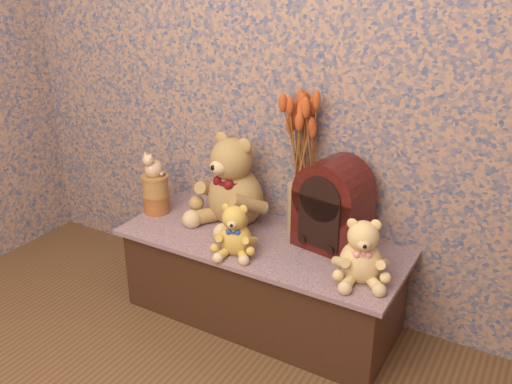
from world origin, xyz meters
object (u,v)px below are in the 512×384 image
Objects in this scene: teddy_medium at (235,226)px; teddy_small at (362,247)px; teddy_large at (235,175)px; cathedral_radio at (333,203)px; ceramic_vase at (301,208)px; biscuit_tin_lower at (157,203)px; cat_figurine at (154,163)px.

teddy_small is at bearing -13.49° from teddy_medium.
teddy_large is 1.15× the size of cathedral_radio.
cathedral_radio is 0.20m from ceramic_vase.
teddy_medium is at bearing -132.51° from cathedral_radio.
teddy_small reaches higher than teddy_medium.
teddy_small is (0.51, 0.06, 0.02)m from teddy_medium.
teddy_small is (0.67, -0.19, -0.09)m from teddy_large.
biscuit_tin_lower is 0.96× the size of cat_figurine.
teddy_large is 0.31m from teddy_medium.
cat_figurine is (-0.84, -0.11, 0.05)m from cathedral_radio.
ceramic_vase is 1.78× the size of biscuit_tin_lower.
cat_figurine is at bearing -163.12° from cathedral_radio.
biscuit_tin_lower is at bearing -165.52° from ceramic_vase.
biscuit_tin_lower is (-0.37, -0.12, -0.18)m from teddy_large.
teddy_large reaches higher than ceramic_vase.
teddy_small is at bearing -3.94° from biscuit_tin_lower.
cat_figurine is (-0.67, -0.17, 0.14)m from ceramic_vase.
teddy_large reaches higher than teddy_small.
ceramic_vase is at bearing 169.57° from cathedral_radio.
teddy_large is 2.04× the size of ceramic_vase.
teddy_large is at bearing 17.49° from biscuit_tin_lower.
teddy_small is 0.27m from cathedral_radio.
teddy_medium is at bearing -45.92° from teddy_large.
teddy_small is at bearing -34.06° from cathedral_radio.
teddy_small is 2.11× the size of cat_figurine.
ceramic_vase is (-0.17, 0.06, -0.08)m from cathedral_radio.
cat_figurine is (-1.04, 0.07, 0.11)m from teddy_small.
teddy_small is 1.04m from cat_figurine.
ceramic_vase is at bearing 19.96° from cat_figurine.
cat_figurine is at bearing 151.74° from teddy_small.
teddy_medium reaches higher than ceramic_vase.
teddy_small is 2.21× the size of biscuit_tin_lower.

